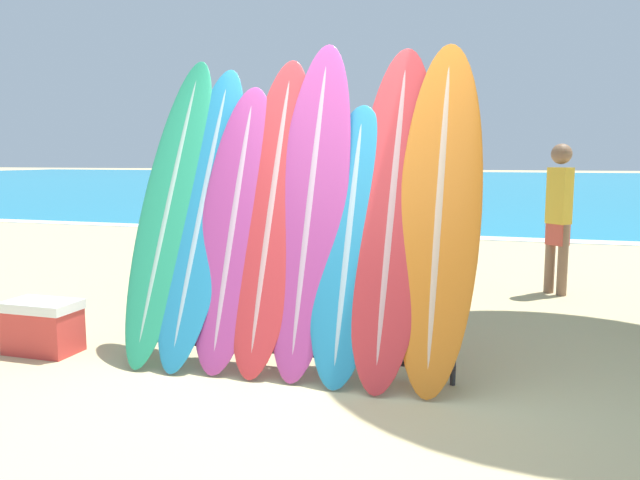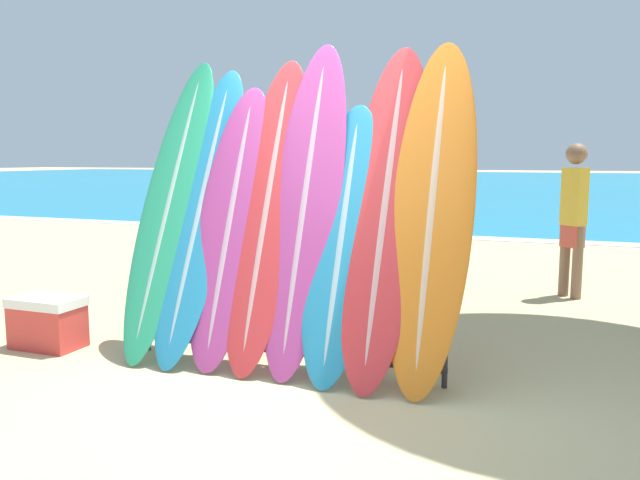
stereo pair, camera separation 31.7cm
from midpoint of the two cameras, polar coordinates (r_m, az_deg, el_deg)
name	(u,v)px [view 2 (the right image)]	position (r m, az deg, el deg)	size (l,w,h in m)	color
ground_plane	(297,396)	(4.29, 0.04, -14.10)	(160.00, 160.00, 0.00)	tan
ocean_water	(528,183)	(41.89, 18.73, 4.97)	(120.00, 60.00, 0.01)	teal
surfboard_rack	(283,307)	(4.70, -1.50, -6.16)	(2.48, 0.04, 0.86)	#28282D
surfboard_slot_0	(171,203)	(5.20, -11.79, 3.33)	(0.51, 1.23, 2.43)	#289E70
surfboard_slot_1	(201,210)	(5.04, -9.05, 2.76)	(0.54, 1.19, 2.34)	teal
surfboard_slot_2	(231,223)	(4.85, -6.29, 1.58)	(0.58, 0.94, 2.16)	#B23D8E
surfboard_slot_3	(268,210)	(4.76, -2.90, 2.78)	(0.55, 1.04, 2.38)	red
surfboard_slot_4	(305,203)	(4.65, 0.60, 3.36)	(0.55, 1.02, 2.48)	#B23D8E
surfboard_slot_5	(342,239)	(4.50, 4.05, 0.06)	(0.54, 0.91, 1.99)	teal
surfboard_slot_6	(386,209)	(4.49, 8.04, 2.85)	(0.58, 1.16, 2.44)	red
surfboard_slot_7	(432,210)	(4.42, 12.26, 2.71)	(0.58, 1.06, 2.44)	orange
person_near_water	(431,196)	(11.24, 10.92, 3.94)	(0.27, 0.28, 1.66)	beige
person_mid_beach	(573,214)	(7.62, 23.28, 2.17)	(0.29, 0.29, 1.74)	#846047
person_far_left	(406,210)	(8.55, 8.97, 2.74)	(0.27, 0.27, 1.61)	#A87A5B
person_far_right	(206,217)	(7.82, -9.28, 2.07)	(0.21, 0.26, 1.56)	beige
cooler_box	(48,322)	(5.66, -22.18, -6.98)	(0.59, 0.35, 0.43)	red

